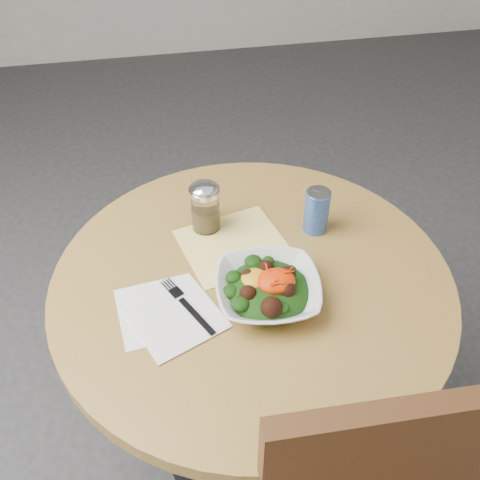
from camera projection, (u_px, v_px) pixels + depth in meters
The scene contains 8 objects.
ground at pixel (249, 439), 1.70m from camera, with size 6.00×6.00×0.00m, color #2E2E30.
table at pixel (251, 331), 1.33m from camera, with size 0.90×0.90×0.75m.
cloth_napkin at pixel (234, 245), 1.27m from camera, with size 0.24×0.22×0.00m, color yellow.
paper_napkins at pixel (168, 314), 1.12m from camera, with size 0.24×0.23×0.00m.
salad_bowl at pixel (268, 289), 1.13m from camera, with size 0.24×0.24×0.08m.
fork at pixel (186, 304), 1.13m from camera, with size 0.10×0.18×0.00m.
spice_shaker at pixel (205, 207), 1.28m from camera, with size 0.07×0.07×0.13m.
beverage_can at pixel (317, 211), 1.28m from camera, with size 0.06×0.06×0.12m.
Camera 1 is at (-0.18, -0.81, 1.62)m, focal length 40.00 mm.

